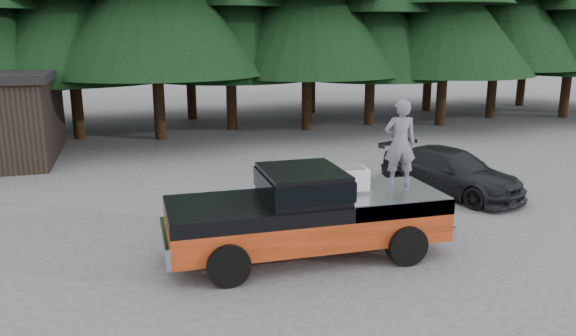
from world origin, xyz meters
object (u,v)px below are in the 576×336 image
object	(u,v)px
air_compressor	(350,180)
parked_car	(451,172)
pickup_truck	(306,226)
man_on_bed	(400,143)

from	to	relation	value
air_compressor	parked_car	distance (m)	5.64
parked_car	air_compressor	bearing A→B (deg)	-165.31
pickup_truck	air_compressor	size ratio (longest dim) A/B	8.44
pickup_truck	parked_car	xyz separation A→B (m)	(5.54, 3.42, -0.01)
air_compressor	man_on_bed	size ratio (longest dim) A/B	0.37
man_on_bed	parked_car	xyz separation A→B (m)	(3.31, 3.17, -1.64)
pickup_truck	air_compressor	xyz separation A→B (m)	(1.03, 0.15, 0.91)
parked_car	man_on_bed	bearing A→B (deg)	-157.53
man_on_bed	air_compressor	bearing A→B (deg)	17.01
air_compressor	pickup_truck	bearing A→B (deg)	-166.97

